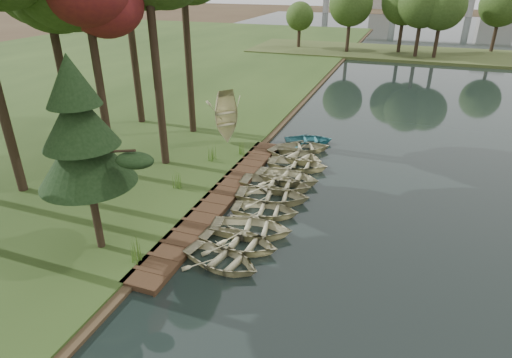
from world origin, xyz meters
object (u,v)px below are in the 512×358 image
(rowboat_2, at_px, (252,227))
(stored_rowboat, at_px, (226,137))
(boardwalk, at_px, (222,196))
(rowboat_0, at_px, (222,258))
(pine_tree, at_px, (81,135))
(rowboat_1, at_px, (239,240))

(rowboat_2, bearing_deg, stored_rowboat, 20.36)
(boardwalk, relative_size, rowboat_0, 4.67)
(rowboat_2, bearing_deg, pine_tree, 112.45)
(rowboat_2, relative_size, pine_tree, 0.46)
(pine_tree, bearing_deg, rowboat_0, 8.72)
(rowboat_0, bearing_deg, rowboat_1, 3.97)
(rowboat_1, distance_m, pine_tree, 7.75)
(rowboat_0, relative_size, pine_tree, 0.42)
(rowboat_0, xyz_separation_m, stored_rowboat, (-5.15, 12.54, 0.28))
(rowboat_1, xyz_separation_m, rowboat_2, (0.15, 1.18, 0.02))
(boardwalk, relative_size, rowboat_2, 4.24)
(rowboat_1, height_order, rowboat_2, rowboat_2)
(rowboat_1, relative_size, stored_rowboat, 0.97)
(rowboat_2, relative_size, stored_rowboat, 1.02)
(rowboat_1, bearing_deg, stored_rowboat, 29.15)
(boardwalk, relative_size, pine_tree, 1.97)
(rowboat_1, bearing_deg, pine_tree, 115.45)
(rowboat_0, bearing_deg, stored_rowboat, 34.67)
(stored_rowboat, bearing_deg, pine_tree, -142.18)
(boardwalk, bearing_deg, pine_tree, -115.37)
(rowboat_0, bearing_deg, rowboat_2, 4.56)
(rowboat_2, height_order, stored_rowboat, stored_rowboat)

